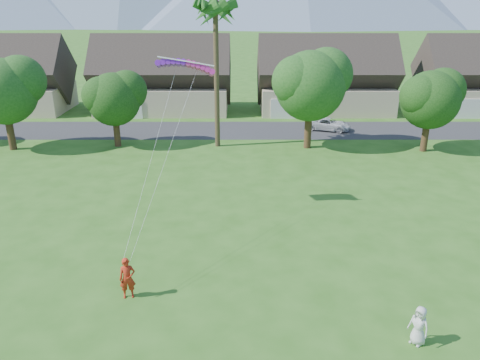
{
  "coord_description": "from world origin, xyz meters",
  "views": [
    {
      "loc": [
        -0.01,
        -12.0,
        12.25
      ],
      "look_at": [
        0.0,
        10.0,
        3.8
      ],
      "focal_mm": 35.0,
      "sensor_mm": 36.0,
      "label": 1
    }
  ],
  "objects_px": {
    "kite_flyer": "(127,278)",
    "parked_car": "(328,124)",
    "watcher": "(419,326)",
    "parafoil_kite": "(186,63)"
  },
  "relations": [
    {
      "from": "kite_flyer",
      "to": "parked_car",
      "type": "relative_size",
      "value": 0.43
    },
    {
      "from": "watcher",
      "to": "parafoil_kite",
      "type": "height_order",
      "value": "parafoil_kite"
    },
    {
      "from": "kite_flyer",
      "to": "watcher",
      "type": "bearing_deg",
      "value": -27.18
    },
    {
      "from": "watcher",
      "to": "parked_car",
      "type": "relative_size",
      "value": 0.37
    },
    {
      "from": "watcher",
      "to": "parked_car",
      "type": "bearing_deg",
      "value": 135.82
    },
    {
      "from": "parafoil_kite",
      "to": "watcher",
      "type": "bearing_deg",
      "value": -54.72
    },
    {
      "from": "kite_flyer",
      "to": "parked_car",
      "type": "distance_m",
      "value": 31.71
    },
    {
      "from": "parked_car",
      "to": "parafoil_kite",
      "type": "distance_m",
      "value": 24.01
    },
    {
      "from": "watcher",
      "to": "parafoil_kite",
      "type": "xyz_separation_m",
      "value": [
        -9.79,
        12.46,
        8.15
      ]
    },
    {
      "from": "kite_flyer",
      "to": "parked_car",
      "type": "xyz_separation_m",
      "value": [
        13.82,
        28.54,
        -0.34
      ]
    }
  ]
}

